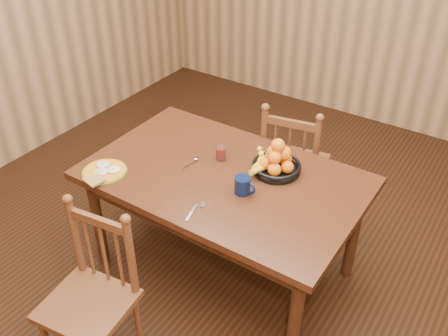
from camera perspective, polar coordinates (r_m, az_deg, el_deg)
The scene contains 10 objects.
room at distance 2.60m, azimuth 0.00°, elevation 10.02°, with size 4.52×5.02×2.72m.
dining_table at distance 2.95m, azimuth 0.00°, elevation -2.16°, with size 1.60×1.00×0.75m.
chair_far at distance 3.53m, azimuth 7.85°, elevation 0.34°, with size 0.50×0.49×0.95m.
chair_near at distance 2.71m, azimuth -14.88°, elevation -14.09°, with size 0.47×0.45×0.92m.
breakfast_plate at distance 2.99m, azimuth -13.54°, elevation -0.40°, with size 0.26×0.30×0.04m.
fork at distance 2.65m, azimuth -3.28°, elevation -4.78°, with size 0.06×0.18×0.00m.
spoon at distance 3.03m, azimuth -3.41°, elevation 0.91°, with size 0.05×0.16×0.01m.
coffee_mug at distance 2.74m, azimuth 2.21°, elevation -1.99°, with size 0.13×0.09×0.10m.
juice_glass at distance 3.02m, azimuth -0.34°, elevation 1.72°, with size 0.06×0.06×0.09m.
fruit_bowl at distance 2.92m, azimuth 5.94°, elevation 0.74°, with size 0.32×0.32×0.22m.
Camera 1 is at (1.31, -1.97, 2.43)m, focal length 40.00 mm.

